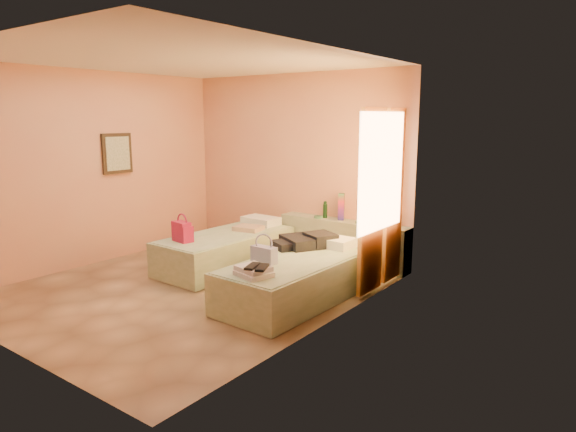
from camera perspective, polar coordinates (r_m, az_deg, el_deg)
name	(u,v)px	position (r m, az deg, el deg)	size (l,w,h in m)	color
ground	(192,288)	(6.71, -10.61, -7.82)	(4.50, 4.50, 0.00)	tan
room_walls	(231,145)	(6.63, -6.32, 7.84)	(4.02, 4.51, 2.81)	tan
headboard_ledge	(343,242)	(7.62, 6.10, -2.89)	(2.05, 0.30, 0.65)	#A1AB8C
bed_left	(226,251)	(7.43, -6.93, -3.86)	(0.90, 2.00, 0.50)	#B5C9A2
bed_right	(296,281)	(6.07, 0.91, -7.19)	(0.90, 2.00, 0.50)	#B5C9A2
water_bottle	(325,210)	(7.70, 4.15, 0.68)	(0.07, 0.07, 0.24)	#153C23
rainbow_box	(341,207)	(7.54, 5.93, 1.02)	(0.09, 0.09, 0.39)	#AC1541
small_dish	(318,217)	(7.69, 3.40, -0.11)	(0.13, 0.13, 0.03)	#447D56
green_book	(363,223)	(7.34, 8.32, -0.76)	(0.17, 0.13, 0.03)	#25462A
flower_vase	(387,216)	(7.29, 10.95, -0.02)	(0.20, 0.20, 0.26)	white
magenta_handbag	(183,231)	(6.99, -11.64, -1.69)	(0.29, 0.16, 0.27)	#AC1541
khaki_garment	(249,228)	(7.56, -4.41, -1.35)	(0.38, 0.31, 0.07)	tan
clothes_pile	(303,241)	(6.56, 1.70, -2.78)	(0.56, 0.56, 0.17)	black
blue_handbag	(264,255)	(5.86, -2.69, -4.33)	(0.30, 0.13, 0.19)	#3B468E
towel_stack	(254,271)	(5.41, -3.83, -6.16)	(0.35, 0.30, 0.10)	silver
sandal_pair	(257,267)	(5.34, -3.52, -5.69)	(0.19, 0.25, 0.03)	black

